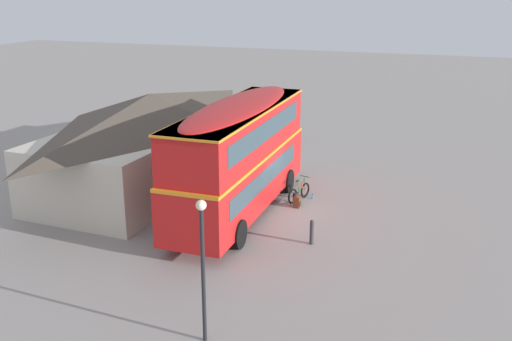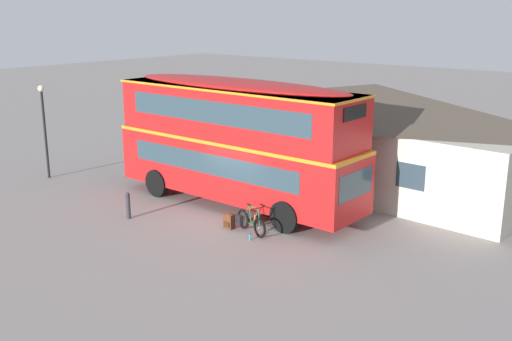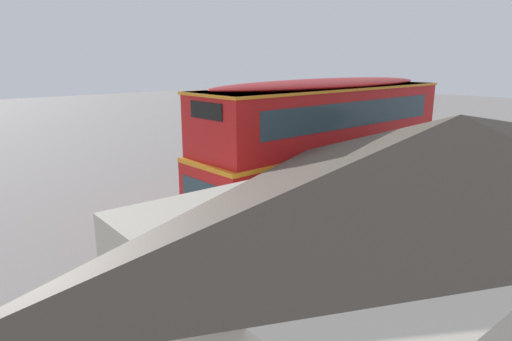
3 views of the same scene
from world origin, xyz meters
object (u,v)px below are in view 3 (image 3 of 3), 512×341
object	(u,v)px
backpack_on_ground	(253,203)
street_lamp	(401,116)
touring_bicycle	(239,206)
double_decker_bus	(326,142)
water_bottle_blue_sports	(220,212)
kerb_bollard	(288,173)

from	to	relation	value
backpack_on_ground	street_lamp	bearing A→B (deg)	-178.54
touring_bicycle	street_lamp	size ratio (longest dim) A/B	0.40
touring_bicycle	street_lamp	xyz separation A→B (m)	(-11.29, -0.41, 2.21)
double_decker_bus	water_bottle_blue_sports	bearing A→B (deg)	-42.56
water_bottle_blue_sports	kerb_bollard	size ratio (longest dim) A/B	0.24
double_decker_bus	kerb_bollard	xyz separation A→B (m)	(-1.99, -3.63, -2.15)
double_decker_bus	backpack_on_ground	world-z (taller)	double_decker_bus
backpack_on_ground	kerb_bollard	world-z (taller)	kerb_bollard
touring_bicycle	double_decker_bus	bearing A→B (deg)	139.12
double_decker_bus	touring_bicycle	size ratio (longest dim) A/B	6.27
double_decker_bus	street_lamp	distance (m)	9.32
backpack_on_ground	water_bottle_blue_sports	world-z (taller)	backpack_on_ground
double_decker_bus	water_bottle_blue_sports	xyz separation A→B (m)	(2.72, -2.50, -2.53)
touring_bicycle	street_lamp	bearing A→B (deg)	-177.92
backpack_on_ground	street_lamp	size ratio (longest dim) A/B	0.13
street_lamp	water_bottle_blue_sports	bearing A→B (deg)	-0.61
kerb_bollard	water_bottle_blue_sports	bearing A→B (deg)	13.44
touring_bicycle	water_bottle_blue_sports	distance (m)	0.75
backpack_on_ground	water_bottle_blue_sports	bearing A→B (deg)	-17.44
backpack_on_ground	touring_bicycle	bearing A→B (deg)	10.11
backpack_on_ground	street_lamp	world-z (taller)	street_lamp
touring_bicycle	water_bottle_blue_sports	bearing A→B (deg)	-49.78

